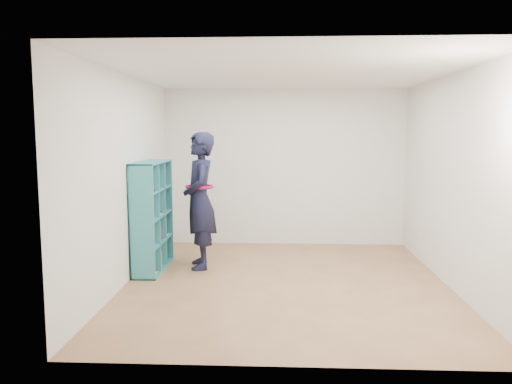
{
  "coord_description": "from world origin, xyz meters",
  "views": [
    {
      "loc": [
        -0.09,
        -6.09,
        1.89
      ],
      "look_at": [
        -0.39,
        0.3,
        1.12
      ],
      "focal_mm": 35.0,
      "sensor_mm": 36.0,
      "label": 1
    }
  ],
  "objects": [
    {
      "name": "person",
      "position": [
        -1.19,
        0.7,
        0.95
      ],
      "size": [
        0.59,
        0.77,
        1.89
      ],
      "rotation": [
        0.0,
        0.0,
        -1.35
      ],
      "color": "black",
      "rests_on": "floor"
    },
    {
      "name": "wall_right",
      "position": [
        2.0,
        0.0,
        1.3
      ],
      "size": [
        0.02,
        4.5,
        2.6
      ],
      "primitive_type": "cube",
      "color": "silver",
      "rests_on": "floor"
    },
    {
      "name": "floor",
      "position": [
        0.0,
        0.0,
        0.0
      ],
      "size": [
        4.5,
        4.5,
        0.0
      ],
      "primitive_type": "plane",
      "color": "brown",
      "rests_on": "ground"
    },
    {
      "name": "wall_left",
      "position": [
        -2.0,
        0.0,
        1.3
      ],
      "size": [
        0.02,
        4.5,
        2.6
      ],
      "primitive_type": "cube",
      "color": "silver",
      "rests_on": "floor"
    },
    {
      "name": "wall_front",
      "position": [
        0.0,
        -2.25,
        1.3
      ],
      "size": [
        4.0,
        0.02,
        2.6
      ],
      "primitive_type": "cube",
      "color": "silver",
      "rests_on": "floor"
    },
    {
      "name": "bookshelf",
      "position": [
        -1.85,
        0.57,
        0.73
      ],
      "size": [
        0.33,
        1.12,
        1.49
      ],
      "color": "teal",
      "rests_on": "floor"
    },
    {
      "name": "ceiling",
      "position": [
        0.0,
        0.0,
        2.6
      ],
      "size": [
        4.5,
        4.5,
        0.0
      ],
      "primitive_type": "plane",
      "color": "white",
      "rests_on": "wall_back"
    },
    {
      "name": "smartphone",
      "position": [
        -1.34,
        0.75,
        1.07
      ],
      "size": [
        0.05,
        0.1,
        0.13
      ],
      "rotation": [
        0.43,
        0.0,
        0.41
      ],
      "color": "silver",
      "rests_on": "person"
    },
    {
      "name": "wall_back",
      "position": [
        0.0,
        2.25,
        1.3
      ],
      "size": [
        4.0,
        0.02,
        2.6
      ],
      "primitive_type": "cube",
      "color": "silver",
      "rests_on": "floor"
    }
  ]
}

